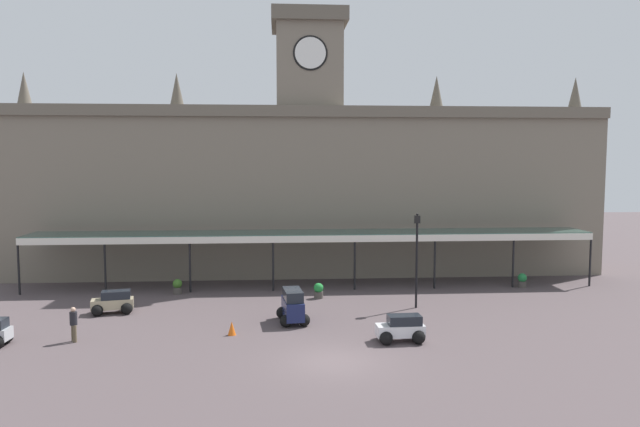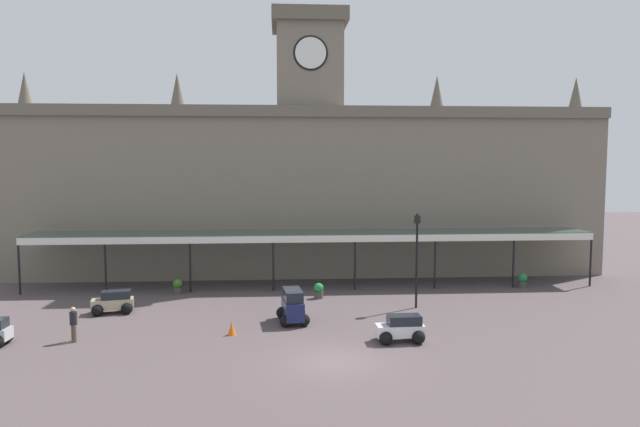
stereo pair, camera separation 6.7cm
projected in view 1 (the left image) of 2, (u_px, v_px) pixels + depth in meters
ground_plane at (334, 361)px, 25.16m from camera, size 140.00×140.00×0.00m
station_building at (309, 184)px, 45.02m from camera, size 43.59×6.38×19.45m
entrance_canopy at (313, 234)px, 39.92m from camera, size 37.87×3.26×3.71m
car_navy_van at (293, 307)px, 31.14m from camera, size 1.77×2.49×1.77m
car_white_estate at (401, 330)px, 27.84m from camera, size 2.28×1.60×1.27m
car_beige_estate at (113, 303)px, 33.04m from camera, size 2.38×1.83×1.27m
pedestrian_beside_cars at (74, 323)px, 27.76m from camera, size 0.34×0.34×1.67m
victorian_lamppost at (417, 250)px, 34.01m from camera, size 0.30×0.30×5.53m
traffic_cone at (232, 328)px, 28.90m from camera, size 0.40×0.40×0.67m
planter_forecourt_centre at (319, 291)px, 36.64m from camera, size 0.60×0.60×0.96m
planter_near_kerb at (522, 280)px, 39.81m from camera, size 0.60×0.60×0.96m
planter_by_canopy at (177, 286)px, 37.88m from camera, size 0.60×0.60×0.96m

